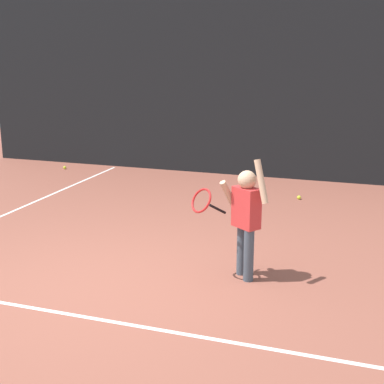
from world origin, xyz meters
name	(u,v)px	position (x,y,z in m)	size (l,w,h in m)	color
ground_plane	(102,284)	(0.00, 0.00, 0.00)	(20.00, 20.00, 0.00)	brown
court_line_baseline	(66,314)	(0.00, -0.71, 0.00)	(9.00, 0.05, 0.00)	white
back_fence_windscreen	(236,85)	(0.00, 5.68, 1.79)	(11.18, 0.08, 3.59)	black
fence_post_0	(4,77)	(-5.44, 5.74, 1.87)	(0.09, 0.09, 3.74)	slate
fence_post_1	(151,79)	(-1.81, 5.74, 1.87)	(0.09, 0.09, 3.74)	slate
fence_post_2	(332,82)	(1.81, 5.74, 1.87)	(0.09, 0.09, 3.74)	slate
tennis_player	(244,214)	(1.38, 0.67, 0.73)	(0.89, 0.52, 1.35)	#3F4C59
tennis_ball_2	(299,197)	(1.52, 4.16, 0.03)	(0.07, 0.07, 0.07)	#CCE033
tennis_ball_4	(65,168)	(-3.54, 5.02, 0.03)	(0.07, 0.07, 0.07)	#CCE033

